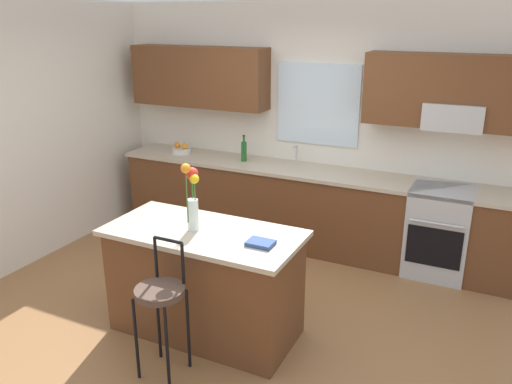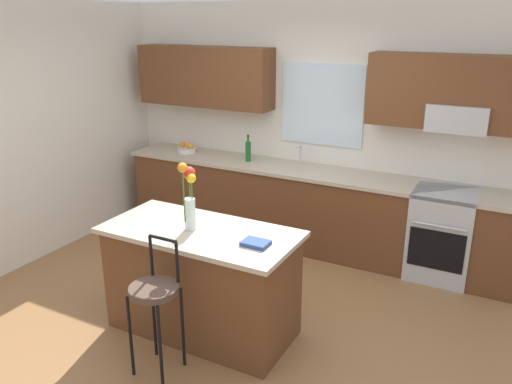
{
  "view_description": "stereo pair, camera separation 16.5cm",
  "coord_description": "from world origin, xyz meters",
  "px_view_note": "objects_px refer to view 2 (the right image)",
  "views": [
    {
      "loc": [
        1.88,
        -3.49,
        2.55
      ],
      "look_at": [
        -0.07,
        0.55,
        1.0
      ],
      "focal_mm": 36.11,
      "sensor_mm": 36.0,
      "label": 1
    },
    {
      "loc": [
        2.02,
        -3.41,
        2.55
      ],
      "look_at": [
        -0.07,
        0.55,
        1.0
      ],
      "focal_mm": 36.11,
      "sensor_mm": 36.0,
      "label": 2
    }
  ],
  "objects_px": {
    "oven_range": "(442,234)",
    "kitchen_island": "(202,281)",
    "fruit_bowl_oranges": "(187,149)",
    "bottle_olive_oil": "(248,151)",
    "bar_stool_near": "(155,295)",
    "flower_vase": "(189,195)",
    "cookbook": "(256,243)"
  },
  "relations": [
    {
      "from": "cookbook",
      "to": "oven_range",
      "type": "bearing_deg",
      "value": 61.86
    },
    {
      "from": "kitchen_island",
      "to": "flower_vase",
      "type": "distance_m",
      "value": 0.75
    },
    {
      "from": "fruit_bowl_oranges",
      "to": "flower_vase",
      "type": "bearing_deg",
      "value": -54.2
    },
    {
      "from": "kitchen_island",
      "to": "bottle_olive_oil",
      "type": "height_order",
      "value": "bottle_olive_oil"
    },
    {
      "from": "oven_range",
      "to": "bar_stool_near",
      "type": "distance_m",
      "value": 3.01
    },
    {
      "from": "bar_stool_near",
      "to": "fruit_bowl_oranges",
      "type": "bearing_deg",
      "value": 120.51
    },
    {
      "from": "oven_range",
      "to": "bar_stool_near",
      "type": "bearing_deg",
      "value": -122.07
    },
    {
      "from": "bottle_olive_oil",
      "to": "cookbook",
      "type": "bearing_deg",
      "value": -59.95
    },
    {
      "from": "kitchen_island",
      "to": "oven_range",
      "type": "bearing_deg",
      "value": 50.68
    },
    {
      "from": "kitchen_island",
      "to": "bottle_olive_oil",
      "type": "bearing_deg",
      "value": 107.97
    },
    {
      "from": "kitchen_island",
      "to": "cookbook",
      "type": "bearing_deg",
      "value": -5.02
    },
    {
      "from": "bar_stool_near",
      "to": "bottle_olive_oil",
      "type": "distance_m",
      "value": 2.68
    },
    {
      "from": "flower_vase",
      "to": "bottle_olive_oil",
      "type": "xyz_separation_m",
      "value": [
        -0.56,
        2.0,
        -0.17
      ]
    },
    {
      "from": "bar_stool_near",
      "to": "cookbook",
      "type": "height_order",
      "value": "bar_stool_near"
    },
    {
      "from": "cookbook",
      "to": "kitchen_island",
      "type": "bearing_deg",
      "value": 174.98
    },
    {
      "from": "kitchen_island",
      "to": "flower_vase",
      "type": "xyz_separation_m",
      "value": [
        -0.08,
        -0.02,
        0.75
      ]
    },
    {
      "from": "fruit_bowl_oranges",
      "to": "bottle_olive_oil",
      "type": "xyz_separation_m",
      "value": [
        0.88,
        0.0,
        0.08
      ]
    },
    {
      "from": "cookbook",
      "to": "fruit_bowl_oranges",
      "type": "distance_m",
      "value": 2.88
    },
    {
      "from": "flower_vase",
      "to": "fruit_bowl_oranges",
      "type": "height_order",
      "value": "flower_vase"
    },
    {
      "from": "bar_stool_near",
      "to": "cookbook",
      "type": "bearing_deg",
      "value": 46.23
    },
    {
      "from": "kitchen_island",
      "to": "cookbook",
      "type": "relative_size",
      "value": 7.93
    },
    {
      "from": "bottle_olive_oil",
      "to": "oven_range",
      "type": "bearing_deg",
      "value": -0.63
    },
    {
      "from": "kitchen_island",
      "to": "flower_vase",
      "type": "height_order",
      "value": "flower_vase"
    },
    {
      "from": "kitchen_island",
      "to": "bar_stool_near",
      "type": "relative_size",
      "value": 1.52
    },
    {
      "from": "oven_range",
      "to": "flower_vase",
      "type": "xyz_separation_m",
      "value": [
        -1.67,
        -1.97,
        0.75
      ]
    },
    {
      "from": "bar_stool_near",
      "to": "fruit_bowl_oranges",
      "type": "distance_m",
      "value": 3.0
    },
    {
      "from": "oven_range",
      "to": "cookbook",
      "type": "relative_size",
      "value": 4.6
    },
    {
      "from": "kitchen_island",
      "to": "bottle_olive_oil",
      "type": "relative_size",
      "value": 5.08
    },
    {
      "from": "fruit_bowl_oranges",
      "to": "bottle_olive_oil",
      "type": "bearing_deg",
      "value": 0.0
    },
    {
      "from": "oven_range",
      "to": "kitchen_island",
      "type": "xyz_separation_m",
      "value": [
        -1.6,
        -1.95,
        0.0
      ]
    },
    {
      "from": "kitchen_island",
      "to": "bar_stool_near",
      "type": "xyz_separation_m",
      "value": [
        0.0,
        -0.6,
        0.17
      ]
    },
    {
      "from": "flower_vase",
      "to": "bottle_olive_oil",
      "type": "bearing_deg",
      "value": 105.78
    }
  ]
}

